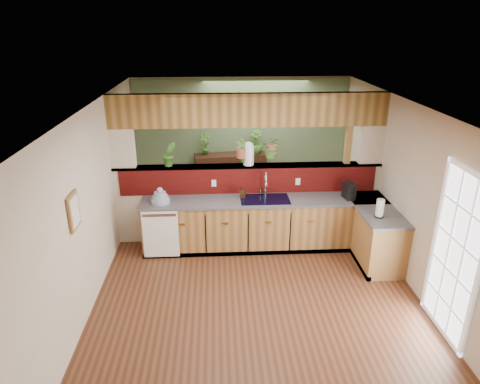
{
  "coord_description": "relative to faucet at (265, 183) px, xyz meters",
  "views": [
    {
      "loc": [
        -0.54,
        -5.59,
        3.68
      ],
      "look_at": [
        -0.18,
        0.7,
        1.15
      ],
      "focal_mm": 32.0,
      "sensor_mm": 36.0,
      "label": 1
    }
  ],
  "objects": [
    {
      "name": "floor_plant",
      "position": [
        0.35,
        0.92,
        -0.75
      ],
      "size": [
        0.83,
        0.78,
        0.75
      ],
      "primitive_type": "imported",
      "rotation": [
        0.0,
        0.0,
        -0.33
      ],
      "color": "#336021",
      "rests_on": "ground"
    },
    {
      "name": "wall_right",
      "position": [
        2.03,
        -1.13,
        0.17
      ],
      "size": [
        0.02,
        7.0,
        2.6
      ],
      "primitive_type": "cube",
      "color": "beige",
      "rests_on": "ground"
    },
    {
      "name": "coffee_maker",
      "position": [
        1.39,
        -0.21,
        -0.1
      ],
      "size": [
        0.15,
        0.25,
        0.28
      ],
      "rotation": [
        0.0,
        0.0,
        0.18
      ],
      "color": "black",
      "rests_on": "countertop"
    },
    {
      "name": "faucet",
      "position": [
        0.0,
        0.0,
        0.0
      ],
      "size": [
        0.19,
        0.19,
        0.43
      ],
      "color": "#B7B7B2",
      "rests_on": "countertop"
    },
    {
      "name": "soap_dispenser",
      "position": [
        -0.38,
        -0.06,
        -0.13
      ],
      "size": [
        0.11,
        0.11,
        0.2
      ],
      "primitive_type": "imported",
      "rotation": [
        0.0,
        0.0,
        -0.2
      ],
      "color": "#3C2515",
      "rests_on": "countertop"
    },
    {
      "name": "hanging_plant_b",
      "position": [
        0.12,
        0.22,
        0.72
      ],
      "size": [
        0.43,
        0.4,
        0.49
      ],
      "color": "brown",
      "rests_on": "header_beam"
    },
    {
      "name": "framed_print",
      "position": [
        -2.54,
        -1.93,
        0.42
      ],
      "size": [
        0.04,
        0.35,
        0.45
      ],
      "color": "brown",
      "rests_on": "wall_left"
    },
    {
      "name": "dishwasher",
      "position": [
        -1.75,
        -0.47,
        -0.67
      ],
      "size": [
        0.58,
        0.03,
        0.82
      ],
      "color": "white",
      "rests_on": "ground"
    },
    {
      "name": "pass_through_ledge",
      "position": [
        -0.27,
        0.22,
        0.24
      ],
      "size": [
        4.6,
        0.21,
        0.04
      ],
      "primitive_type": "cube",
      "color": "brown",
      "rests_on": "ground"
    },
    {
      "name": "shelf_plant_b",
      "position": [
        0.03,
        2.12,
        0.14
      ],
      "size": [
        0.32,
        0.32,
        0.53
      ],
      "primitive_type": "imported",
      "rotation": [
        0.0,
        0.0,
        -0.09
      ],
      "color": "#336021",
      "rests_on": "shelving_console"
    },
    {
      "name": "shelving_console",
      "position": [
        -0.52,
        2.12,
        -0.63
      ],
      "size": [
        1.57,
        0.6,
        1.02
      ],
      "primitive_type": "cube",
      "rotation": [
        0.0,
        0.0,
        0.13
      ],
      "color": "black",
      "rests_on": "ground"
    },
    {
      "name": "pass_through_partition",
      "position": [
        -0.24,
        0.21,
        0.06
      ],
      "size": [
        4.6,
        0.21,
        2.6
      ],
      "color": "beige",
      "rests_on": "ground"
    },
    {
      "name": "wall_back",
      "position": [
        -0.27,
        2.37,
        0.17
      ],
      "size": [
        4.6,
        0.02,
        2.6
      ],
      "primitive_type": "cube",
      "color": "beige",
      "rests_on": "ground"
    },
    {
      "name": "wall_left",
      "position": [
        -2.57,
        -1.13,
        0.17
      ],
      "size": [
        0.02,
        7.0,
        2.6
      ],
      "primitive_type": "cube",
      "color": "beige",
      "rests_on": "ground"
    },
    {
      "name": "ceiling",
      "position": [
        -0.27,
        -1.13,
        1.47
      ],
      "size": [
        4.6,
        7.0,
        0.01
      ],
      "primitive_type": "cube",
      "color": "brown",
      "rests_on": "ground"
    },
    {
      "name": "ledge_plant_left",
      "position": [
        -1.61,
        0.22,
        0.47
      ],
      "size": [
        0.28,
        0.25,
        0.43
      ],
      "primitive_type": "imported",
      "rotation": [
        0.0,
        0.0,
        0.29
      ],
      "color": "#336021",
      "rests_on": "pass_through_ledge"
    },
    {
      "name": "ground",
      "position": [
        -0.27,
        -1.13,
        -1.13
      ],
      "size": [
        4.6,
        7.0,
        0.01
      ],
      "primitive_type": "cube",
      "color": "#4D2817",
      "rests_on": "ground"
    },
    {
      "name": "dish_stack",
      "position": [
        -1.75,
        -0.21,
        -0.14
      ],
      "size": [
        0.31,
        0.31,
        0.27
      ],
      "color": "#8897B0",
      "rests_on": "countertop"
    },
    {
      "name": "countertop",
      "position": [
        0.57,
        -0.27,
        -0.68
      ],
      "size": [
        4.14,
        1.52,
        0.9
      ],
      "color": "brown",
      "rests_on": "ground"
    },
    {
      "name": "sage_backwall",
      "position": [
        -0.27,
        2.35,
        0.17
      ],
      "size": [
        4.55,
        0.02,
        2.55
      ],
      "primitive_type": "cube",
      "color": "#526B49",
      "rests_on": "ground"
    },
    {
      "name": "glass_jar",
      "position": [
        -0.27,
        0.22,
        0.46
      ],
      "size": [
        0.18,
        0.18,
        0.4
      ],
      "color": "silver",
      "rests_on": "pass_through_ledge"
    },
    {
      "name": "french_door",
      "position": [
        2.0,
        -2.43,
        -0.08
      ],
      "size": [
        0.06,
        1.02,
        2.16
      ],
      "primitive_type": "cube",
      "color": "white",
      "rests_on": "ground"
    },
    {
      "name": "navy_sink",
      "position": [
        -0.02,
        -0.16,
        -0.31
      ],
      "size": [
        0.82,
        0.5,
        0.18
      ],
      "color": "black",
      "rests_on": "countertop"
    },
    {
      "name": "paper_towel",
      "position": [
        1.64,
        -0.95,
        -0.09
      ],
      "size": [
        0.14,
        0.14,
        0.31
      ],
      "color": "black",
      "rests_on": "countertop"
    },
    {
      "name": "shelf_plant_a",
      "position": [
        -1.06,
        2.12,
        0.12
      ],
      "size": [
        0.29,
        0.24,
        0.47
      ],
      "primitive_type": "imported",
      "rotation": [
        0.0,
        0.0,
        -0.36
      ],
      "color": "#336021",
      "rests_on": "shelving_console"
    },
    {
      "name": "header_beam",
      "position": [
        -0.27,
        0.22,
        1.2
      ],
      "size": [
        4.6,
        0.15,
        0.55
      ],
      "primitive_type": "cube",
      "color": "brown",
      "rests_on": "ground"
    },
    {
      "name": "hanging_plant_a",
      "position": [
        -0.38,
        0.22,
        0.64
      ],
      "size": [
        0.23,
        0.19,
        0.53
      ],
      "color": "brown",
      "rests_on": "header_beam"
    }
  ]
}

